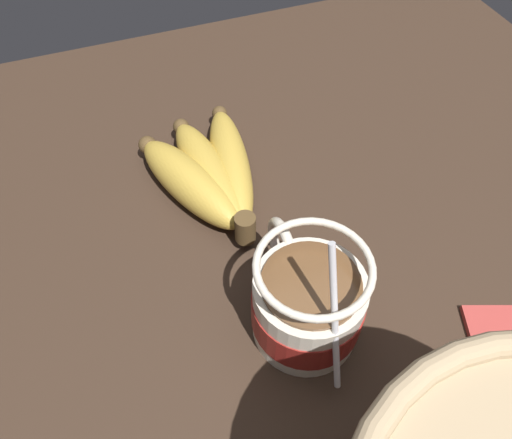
# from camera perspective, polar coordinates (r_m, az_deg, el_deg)

# --- Properties ---
(table) EXTENTS (0.94, 0.94, 0.04)m
(table) POSITION_cam_1_polar(r_m,az_deg,el_deg) (0.48, 5.90, -9.16)
(table) COLOR #332319
(table) RESTS_ON ground
(coffee_mug) EXTENTS (0.14, 0.09, 0.14)m
(coffee_mug) POSITION_cam_1_polar(r_m,az_deg,el_deg) (0.41, 5.85, -9.55)
(coffee_mug) COLOR beige
(coffee_mug) RESTS_ON table
(banana_bunch) EXTENTS (0.20, 0.13, 0.04)m
(banana_bunch) POSITION_cam_1_polar(r_m,az_deg,el_deg) (0.52, -5.44, 5.31)
(banana_bunch) COLOR #4C381E
(banana_bunch) RESTS_ON table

